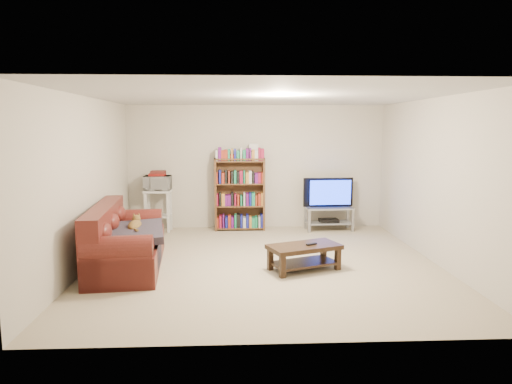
{
  "coord_description": "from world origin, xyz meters",
  "views": [
    {
      "loc": [
        -0.42,
        -6.43,
        1.96
      ],
      "look_at": [
        -0.1,
        0.4,
        1.0
      ],
      "focal_mm": 32.0,
      "sensor_mm": 36.0,
      "label": 1
    }
  ],
  "objects": [
    {
      "name": "game_boxes",
      "position": [
        -1.88,
        2.19,
        1.09
      ],
      "size": [
        0.29,
        0.26,
        0.05
      ],
      "primitive_type": "cube",
      "rotation": [
        0.0,
        0.0,
        -0.02
      ],
      "color": "maroon",
      "rests_on": "microwave"
    },
    {
      "name": "dvd_player",
      "position": [
        1.39,
        2.14,
        0.19
      ],
      "size": [
        0.37,
        0.27,
        0.06
      ],
      "primitive_type": "cube",
      "rotation": [
        0.0,
        0.0,
        0.05
      ],
      "color": "black",
      "rests_on": "tv_stand"
    },
    {
      "name": "wall_back",
      "position": [
        0.0,
        2.5,
        1.2
      ],
      "size": [
        5.0,
        0.0,
        5.0
      ],
      "primitive_type": "plane",
      "rotation": [
        1.57,
        0.0,
        0.0
      ],
      "color": "beige",
      "rests_on": "ground"
    },
    {
      "name": "remote",
      "position": [
        0.64,
        -0.33,
        0.37
      ],
      "size": [
        0.16,
        0.12,
        0.02
      ],
      "primitive_type": "cube",
      "rotation": [
        0.0,
        0.0,
        0.52
      ],
      "color": "black",
      "rests_on": "coffee_table"
    },
    {
      "name": "tv_stand",
      "position": [
        1.39,
        2.14,
        0.31
      ],
      "size": [
        0.92,
        0.45,
        0.45
      ],
      "rotation": [
        0.0,
        0.0,
        0.05
      ],
      "color": "#999EA3",
      "rests_on": "floor"
    },
    {
      "name": "cat",
      "position": [
        -1.85,
        -0.0,
        0.59
      ],
      "size": [
        0.28,
        0.58,
        0.17
      ],
      "primitive_type": null,
      "rotation": [
        0.0,
        0.0,
        0.1
      ],
      "color": "brown",
      "rests_on": "sofa"
    },
    {
      "name": "wall_right",
      "position": [
        2.5,
        0.0,
        1.2
      ],
      "size": [
        0.0,
        5.0,
        5.0
      ],
      "primitive_type": "plane",
      "rotation": [
        1.57,
        0.0,
        -1.57
      ],
      "color": "beige",
      "rests_on": "ground"
    },
    {
      "name": "sofa",
      "position": [
        -2.02,
        -0.07,
        0.31
      ],
      "size": [
        1.09,
        2.15,
        0.89
      ],
      "rotation": [
        0.0,
        0.0,
        0.1
      ],
      "color": "#591C16",
      "rests_on": "floor"
    },
    {
      "name": "shelf_clutter",
      "position": [
        -0.23,
        2.29,
        1.5
      ],
      "size": [
        0.71,
        0.21,
        0.28
      ],
      "rotation": [
        0.0,
        0.0,
        -0.0
      ],
      "color": "silver",
      "rests_on": "bookshelf"
    },
    {
      "name": "coffee_table",
      "position": [
        0.54,
        -0.32,
        0.25
      ],
      "size": [
        1.09,
        0.81,
        0.36
      ],
      "rotation": [
        0.0,
        0.0,
        0.37
      ],
      "color": "black",
      "rests_on": "floor"
    },
    {
      "name": "microwave_stand",
      "position": [
        -1.88,
        2.19,
        0.51
      ],
      "size": [
        0.5,
        0.37,
        0.8
      ],
      "rotation": [
        0.0,
        0.0,
        -0.02
      ],
      "color": "silver",
      "rests_on": "floor"
    },
    {
      "name": "ceiling",
      "position": [
        0.0,
        0.0,
        2.4
      ],
      "size": [
        5.0,
        5.0,
        0.0
      ],
      "primitive_type": "plane",
      "rotation": [
        3.14,
        0.0,
        0.0
      ],
      "color": "white",
      "rests_on": "ground"
    },
    {
      "name": "wall_left",
      "position": [
        -2.5,
        0.0,
        1.2
      ],
      "size": [
        0.0,
        5.0,
        5.0
      ],
      "primitive_type": "plane",
      "rotation": [
        1.57,
        0.0,
        1.57
      ],
      "color": "beige",
      "rests_on": "ground"
    },
    {
      "name": "floor",
      "position": [
        0.0,
        0.0,
        0.0
      ],
      "size": [
        5.0,
        5.0,
        0.0
      ],
      "primitive_type": "plane",
      "color": "#BFB08E",
      "rests_on": "ground"
    },
    {
      "name": "microwave",
      "position": [
        -1.88,
        2.19,
        0.93
      ],
      "size": [
        0.5,
        0.34,
        0.27
      ],
      "primitive_type": "imported",
      "rotation": [
        0.0,
        0.0,
        -0.02
      ],
      "color": "silver",
      "rests_on": "microwave_stand"
    },
    {
      "name": "bookshelf",
      "position": [
        -0.33,
        2.27,
        0.72
      ],
      "size": [
        0.96,
        0.3,
        1.39
      ],
      "rotation": [
        0.0,
        0.0,
        -0.0
      ],
      "color": "brown",
      "rests_on": "floor"
    },
    {
      "name": "wall_front",
      "position": [
        0.0,
        -2.5,
        1.2
      ],
      "size": [
        5.0,
        0.0,
        5.0
      ],
      "primitive_type": "plane",
      "rotation": [
        -1.57,
        0.0,
        0.0
      ],
      "color": "beige",
      "rests_on": "ground"
    },
    {
      "name": "blanket",
      "position": [
        -1.83,
        -0.19,
        0.53
      ],
      "size": [
        0.98,
        1.17,
        0.18
      ],
      "primitive_type": "cube",
      "rotation": [
        0.05,
        -0.04,
        0.18
      ],
      "color": "#322C37",
      "rests_on": "sofa"
    },
    {
      "name": "television",
      "position": [
        1.39,
        2.14,
        0.73
      ],
      "size": [
        0.97,
        0.17,
        0.56
      ],
      "primitive_type": "imported",
      "rotation": [
        0.0,
        0.0,
        3.19
      ],
      "color": "black",
      "rests_on": "tv_stand"
    }
  ]
}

